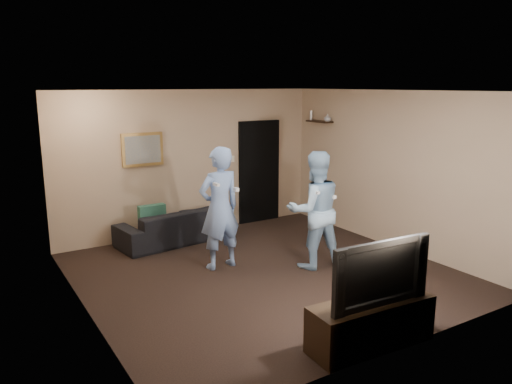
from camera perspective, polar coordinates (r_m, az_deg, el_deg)
ground at (r=7.35m, az=1.01°, el=-9.26°), size 5.00×5.00×0.00m
ceiling at (r=6.84m, az=1.09°, el=11.47°), size 5.00×5.00×0.04m
wall_back at (r=9.15m, az=-7.47°, el=3.38°), size 5.00×0.04×2.60m
wall_front at (r=5.12m, az=16.41°, el=-4.06°), size 5.00×0.04×2.60m
wall_left at (r=6.03m, az=-19.35°, el=-1.81°), size 0.04×5.00×2.60m
wall_right at (r=8.57m, az=15.26°, el=2.46°), size 0.04×5.00×2.60m
sofa at (r=8.78m, az=-9.23°, el=-3.78°), size 2.08×1.03×0.58m
throw_pillow at (r=8.59m, az=-11.78°, el=-2.94°), size 0.46×0.15×0.45m
painting_frame at (r=8.75m, az=-12.84°, el=4.77°), size 0.72×0.05×0.57m
painting_canvas at (r=8.73m, az=-12.79°, el=4.75°), size 0.62×0.01×0.47m
doorway at (r=9.85m, az=0.36°, el=2.34°), size 0.90×0.06×2.00m
light_switch at (r=9.50m, az=-2.73°, el=3.80°), size 0.08×0.02×0.12m
wall_shelf at (r=9.72m, az=7.24°, el=8.00°), size 0.20×0.60×0.03m
shelf_vase at (r=9.53m, az=8.18°, el=8.40°), size 0.13×0.13×0.14m
shelf_figurine at (r=9.92m, az=6.32°, el=8.71°), size 0.06×0.06×0.18m
tv_console at (r=5.50m, az=12.99°, el=-14.43°), size 1.41×0.53×0.49m
television at (r=5.27m, az=13.30°, el=-8.68°), size 1.20×0.23×0.68m
wii_player_left at (r=7.33m, az=-4.19°, el=-1.86°), size 0.69×0.53×1.82m
wii_player_right at (r=7.40m, az=6.70°, el=-2.06°), size 0.99×0.85×1.75m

